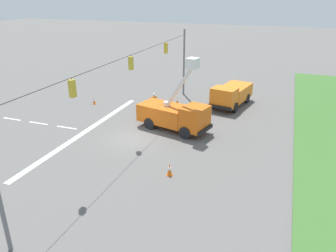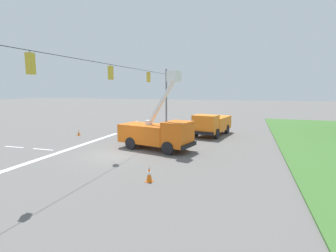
{
  "view_description": "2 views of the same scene",
  "coord_description": "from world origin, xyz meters",
  "px_view_note": "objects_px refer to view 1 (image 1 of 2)",
  "views": [
    {
      "loc": [
        21.46,
        10.69,
        10.84
      ],
      "look_at": [
        1.01,
        3.23,
        1.9
      ],
      "focal_mm": 35.0,
      "sensor_mm": 36.0,
      "label": 1
    },
    {
      "loc": [
        16.88,
        9.5,
        4.9
      ],
      "look_at": [
        0.52,
        4.41,
        2.46
      ],
      "focal_mm": 28.0,
      "sensor_mm": 36.0,
      "label": 2
    }
  ],
  "objects_px": {
    "traffic_cone_mid_left": "(94,101)",
    "traffic_cone_mid_right": "(175,110)",
    "utility_truck_bucket_lift": "(175,114)",
    "road_worker": "(154,101)",
    "traffic_cone_foreground_right": "(170,169)",
    "utility_truck_support_near": "(231,94)",
    "traffic_cone_foreground_left": "(177,101)"
  },
  "relations": [
    {
      "from": "traffic_cone_mid_left",
      "to": "traffic_cone_mid_right",
      "type": "height_order",
      "value": "traffic_cone_mid_right"
    },
    {
      "from": "utility_truck_bucket_lift",
      "to": "road_worker",
      "type": "relative_size",
      "value": 3.7
    },
    {
      "from": "road_worker",
      "to": "traffic_cone_foreground_right",
      "type": "distance_m",
      "value": 12.4
    },
    {
      "from": "road_worker",
      "to": "traffic_cone_foreground_right",
      "type": "bearing_deg",
      "value": 26.81
    },
    {
      "from": "utility_truck_support_near",
      "to": "traffic_cone_foreground_left",
      "type": "distance_m",
      "value": 5.55
    },
    {
      "from": "traffic_cone_mid_right",
      "to": "traffic_cone_foreground_left",
      "type": "bearing_deg",
      "value": -165.41
    },
    {
      "from": "traffic_cone_mid_left",
      "to": "traffic_cone_mid_right",
      "type": "relative_size",
      "value": 0.88
    },
    {
      "from": "utility_truck_support_near",
      "to": "traffic_cone_foreground_left",
      "type": "bearing_deg",
      "value": -76.13
    },
    {
      "from": "traffic_cone_foreground_left",
      "to": "utility_truck_bucket_lift",
      "type": "bearing_deg",
      "value": 16.83
    },
    {
      "from": "utility_truck_support_near",
      "to": "road_worker",
      "type": "height_order",
      "value": "utility_truck_support_near"
    },
    {
      "from": "traffic_cone_foreground_right",
      "to": "utility_truck_support_near",
      "type": "bearing_deg",
      "value": 175.35
    },
    {
      "from": "utility_truck_bucket_lift",
      "to": "traffic_cone_foreground_left",
      "type": "bearing_deg",
      "value": -163.17
    },
    {
      "from": "utility_truck_support_near",
      "to": "traffic_cone_mid_right",
      "type": "bearing_deg",
      "value": -47.97
    },
    {
      "from": "traffic_cone_foreground_left",
      "to": "traffic_cone_foreground_right",
      "type": "bearing_deg",
      "value": 16.56
    },
    {
      "from": "traffic_cone_foreground_left",
      "to": "traffic_cone_mid_right",
      "type": "height_order",
      "value": "traffic_cone_mid_right"
    },
    {
      "from": "traffic_cone_foreground_left",
      "to": "traffic_cone_mid_left",
      "type": "distance_m",
      "value": 8.66
    },
    {
      "from": "utility_truck_bucket_lift",
      "to": "traffic_cone_mid_right",
      "type": "distance_m",
      "value": 4.1
    },
    {
      "from": "traffic_cone_foreground_right",
      "to": "traffic_cone_foreground_left",
      "type": "bearing_deg",
      "value": -163.44
    },
    {
      "from": "utility_truck_bucket_lift",
      "to": "utility_truck_support_near",
      "type": "xyz_separation_m",
      "value": [
        -7.9,
        3.33,
        -0.18
      ]
    },
    {
      "from": "utility_truck_bucket_lift",
      "to": "traffic_cone_mid_right",
      "type": "xyz_separation_m",
      "value": [
        -3.77,
        -1.26,
        -1.04
      ]
    },
    {
      "from": "utility_truck_bucket_lift",
      "to": "traffic_cone_mid_left",
      "type": "height_order",
      "value": "utility_truck_bucket_lift"
    },
    {
      "from": "traffic_cone_mid_left",
      "to": "traffic_cone_mid_right",
      "type": "bearing_deg",
      "value": 90.85
    },
    {
      "from": "utility_truck_bucket_lift",
      "to": "utility_truck_support_near",
      "type": "distance_m",
      "value": 8.57
    },
    {
      "from": "road_worker",
      "to": "traffic_cone_mid_right",
      "type": "bearing_deg",
      "value": 87.13
    },
    {
      "from": "road_worker",
      "to": "traffic_cone_foreground_left",
      "type": "distance_m",
      "value": 3.16
    },
    {
      "from": "traffic_cone_foreground_left",
      "to": "traffic_cone_mid_right",
      "type": "xyz_separation_m",
      "value": [
        2.82,
        0.73,
        0.03
      ]
    },
    {
      "from": "utility_truck_bucket_lift",
      "to": "traffic_cone_foreground_right",
      "type": "distance_m",
      "value": 7.55
    },
    {
      "from": "utility_truck_support_near",
      "to": "traffic_cone_mid_left",
      "type": "height_order",
      "value": "utility_truck_support_near"
    },
    {
      "from": "road_worker",
      "to": "utility_truck_support_near",
      "type": "bearing_deg",
      "value": 120.55
    },
    {
      "from": "traffic_cone_mid_right",
      "to": "traffic_cone_foreground_right",
      "type": "bearing_deg",
      "value": 17.06
    },
    {
      "from": "utility_truck_bucket_lift",
      "to": "road_worker",
      "type": "bearing_deg",
      "value": -138.04
    },
    {
      "from": "traffic_cone_foreground_left",
      "to": "traffic_cone_mid_left",
      "type": "height_order",
      "value": "traffic_cone_foreground_left"
    }
  ]
}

